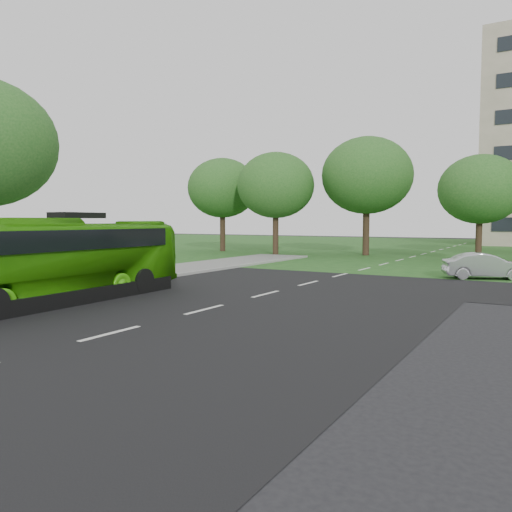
# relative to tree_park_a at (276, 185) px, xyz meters

# --- Properties ---
(ground) EXTENTS (160.00, 160.00, 0.00)m
(ground) POSITION_rel_tree_park_a_xyz_m (10.65, -26.46, -5.89)
(ground) COLOR black
(ground) RESTS_ON ground
(street_surfaces) EXTENTS (120.00, 120.00, 0.15)m
(street_surfaces) POSITION_rel_tree_park_a_xyz_m (10.27, -3.71, -5.86)
(street_surfaces) COLOR black
(street_surfaces) RESTS_ON ground
(tree_park_a) EXTENTS (6.53, 6.53, 8.68)m
(tree_park_a) POSITION_rel_tree_park_a_xyz_m (0.00, 0.00, 0.00)
(tree_park_a) COLOR black
(tree_park_a) RESTS_ON ground
(tree_park_b) EXTENTS (7.53, 7.53, 9.87)m
(tree_park_b) POSITION_rel_tree_park_a_xyz_m (6.81, 3.35, 0.77)
(tree_park_b) COLOR black
(tree_park_b) RESTS_ON ground
(tree_park_c) EXTENTS (5.62, 5.62, 7.47)m
(tree_park_c) POSITION_rel_tree_park_a_xyz_m (15.87, 0.35, -0.83)
(tree_park_c) COLOR black
(tree_park_c) RESTS_ON ground
(tree_park_f) EXTENTS (6.61, 6.61, 8.83)m
(tree_park_f) POSITION_rel_tree_park_a_xyz_m (-6.81, 1.96, 0.11)
(tree_park_f) COLOR black
(tree_park_f) RESTS_ON ground
(bus) EXTENTS (2.86, 10.79, 2.98)m
(bus) POSITION_rel_tree_park_a_xyz_m (5.15, -25.89, -4.40)
(bus) COLOR #3AA00D
(bus) RESTS_ON ground
(sedan) EXTENTS (4.18, 2.70, 1.30)m
(sedan) POSITION_rel_tree_park_a_xyz_m (17.45, -10.35, -5.24)
(sedan) COLOR #AAABAF
(sedan) RESTS_ON ground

